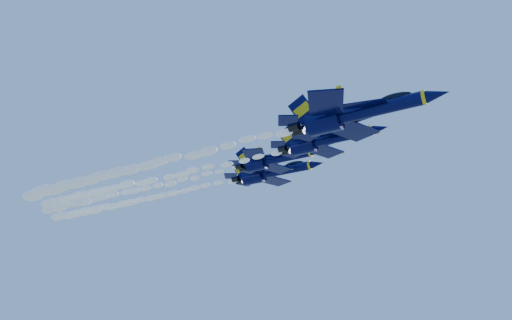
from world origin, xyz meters
The scene contains 8 objects.
jet_lead centered at (17.01, -14.17, 150.71)m, with size 18.69×15.33×6.94m.
smoke_trail_jet_lead centered at (-16.75, -14.17, 150.26)m, with size 51.53×2.23×2.01m, color white.
jet_second centered at (9.93, -6.07, 151.99)m, with size 15.57×12.77×5.78m.
smoke_trail_jet_second centered at (-22.49, -6.07, 151.57)m, with size 51.53×1.86×1.67m, color white.
jet_third centered at (-3.51, 4.16, 155.25)m, with size 16.06×13.17×5.97m.
smoke_trail_jet_third centered at (-36.13, 4.16, 154.83)m, with size 51.53×1.92×1.73m, color white.
jet_fourth centered at (-7.82, 11.38, 156.02)m, with size 18.42×15.11×6.84m.
smoke_trail_jet_fourth centered at (-41.45, 11.38, 155.58)m, with size 51.53×2.20×1.98m, color white.
Camera 1 is at (33.17, -64.78, 124.52)m, focal length 35.00 mm.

